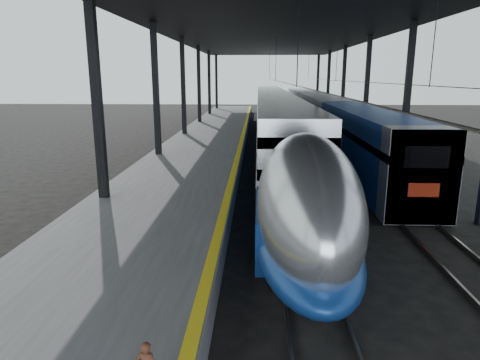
{
  "coord_description": "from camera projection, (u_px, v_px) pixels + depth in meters",
  "views": [
    {
      "loc": [
        0.51,
        -11.8,
        5.86
      ],
      "look_at": [
        -0.13,
        4.03,
        2.0
      ],
      "focal_mm": 32.0,
      "sensor_mm": 36.0,
      "label": 1
    }
  ],
  "objects": [
    {
      "name": "rails",
      "position": [
        310.0,
        155.0,
        32.08
      ],
      "size": [
        6.52,
        80.0,
        0.16
      ],
      "color": "slate",
      "rests_on": "ground"
    },
    {
      "name": "canopy",
      "position": [
        278.0,
        28.0,
        30.04
      ],
      "size": [
        18.0,
        75.0,
        9.47
      ],
      "color": "black",
      "rests_on": "ground"
    },
    {
      "name": "tgv_train",
      "position": [
        274.0,
        119.0,
        39.34
      ],
      "size": [
        3.06,
        65.2,
        4.39
      ],
      "color": "silver",
      "rests_on": "ground"
    },
    {
      "name": "platform",
      "position": [
        204.0,
        149.0,
        32.29
      ],
      "size": [
        6.0,
        80.0,
        1.0
      ],
      "primitive_type": "cube",
      "color": "#4C4C4F",
      "rests_on": "ground"
    },
    {
      "name": "yellow_strip",
      "position": [
        241.0,
        142.0,
        32.06
      ],
      "size": [
        0.3,
        80.0,
        0.01
      ],
      "primitive_type": "cube",
      "color": "yellow",
      "rests_on": "platform"
    },
    {
      "name": "second_train",
      "position": [
        322.0,
        116.0,
        43.03
      ],
      "size": [
        2.85,
        56.05,
        3.92
      ],
      "color": "navy",
      "rests_on": "ground"
    },
    {
      "name": "ground",
      "position": [
        239.0,
        276.0,
        12.86
      ],
      "size": [
        160.0,
        160.0,
        0.0
      ],
      "primitive_type": "plane",
      "color": "black",
      "rests_on": "ground"
    }
  ]
}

